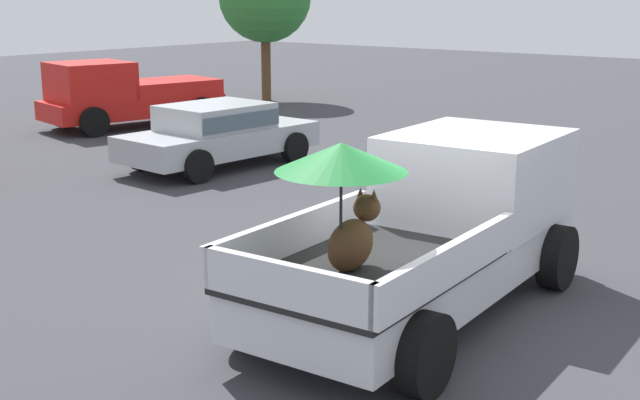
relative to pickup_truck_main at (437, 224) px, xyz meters
The scene contains 4 objects.
ground_plane 1.05m from the pickup_truck_main, behind, with size 80.00×80.00×0.00m, color #38383D.
pickup_truck_main is the anchor object (origin of this frame).
pickup_truck_far 14.97m from the pickup_truck_main, 64.73° to the left, with size 5.07×2.94×1.80m.
parked_sedan_near 8.75m from the pickup_truck_main, 62.00° to the left, with size 4.39×2.17×1.33m.
Camera 1 is at (-7.77, -4.75, 3.57)m, focal length 47.40 mm.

